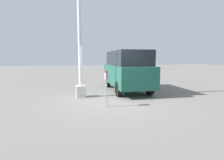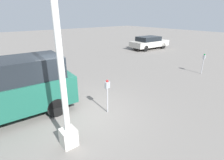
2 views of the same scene
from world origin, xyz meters
TOP-DOWN VIEW (x-y plane):
  - ground_plane at (0.00, 0.00)m, footprint 80.00×80.00m
  - parking_meter_near at (-0.77, 0.61)m, footprint 0.21×0.13m
  - lamp_post at (1.29, 1.41)m, footprint 0.44×0.44m
  - parked_van at (2.30, -1.28)m, footprint 4.78×2.07m

SIDE VIEW (x-z plane):
  - ground_plane at x=0.00m, z-range 0.00..0.00m
  - parking_meter_near at x=-0.77m, z-range 0.33..1.74m
  - parked_van at x=2.30m, z-range 0.09..2.36m
  - lamp_post at x=1.29m, z-range -0.99..5.62m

